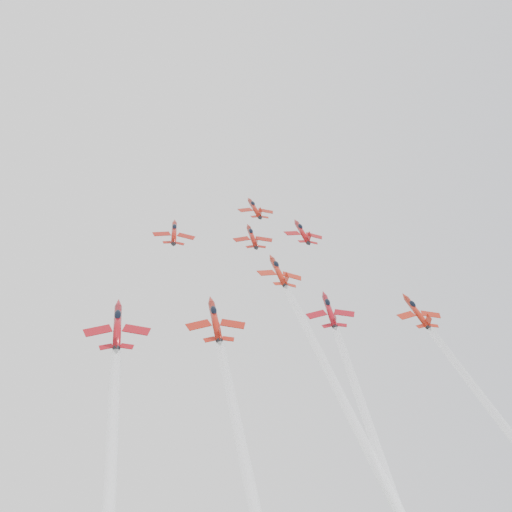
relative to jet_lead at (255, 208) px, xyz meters
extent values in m
cylinder|color=maroon|center=(0.00, -0.27, -0.29)|extent=(1.03, 8.10, 6.49)
cone|color=maroon|center=(0.00, 4.30, 3.17)|extent=(1.03, 2.27, 2.07)
cone|color=black|center=(0.00, -4.46, -3.46)|extent=(1.03, 1.52, 1.50)
ellipsoid|color=black|center=(0.00, 1.17, 1.39)|extent=(0.94, 2.16, 1.92)
cube|color=maroon|center=(-2.53, -0.84, -0.78)|extent=(3.82, 2.44, 1.09)
cube|color=maroon|center=(2.53, -0.84, -0.78)|extent=(3.82, 2.44, 1.09)
cube|color=maroon|center=(0.00, -4.24, -1.88)|extent=(0.11, 2.48, 2.52)
cube|color=maroon|center=(-1.31, -3.71, -2.89)|extent=(1.84, 1.20, 0.63)
cube|color=maroon|center=(1.31, -3.71, -2.89)|extent=(1.84, 1.20, 0.63)
cylinder|color=maroon|center=(-19.80, -11.70, -8.94)|extent=(1.04, 8.18, 6.55)
cone|color=maroon|center=(-19.80, -7.09, -5.45)|extent=(1.04, 2.29, 2.09)
cone|color=black|center=(-19.80, -15.93, -12.14)|extent=(1.04, 1.53, 1.52)
ellipsoid|color=black|center=(-19.80, -10.25, -7.25)|extent=(0.95, 2.18, 1.94)
cube|color=maroon|center=(-22.36, -12.27, -9.44)|extent=(3.86, 2.46, 1.10)
cube|color=maroon|center=(-17.24, -12.27, -9.44)|extent=(3.86, 2.46, 1.10)
cube|color=maroon|center=(-19.80, -15.71, -10.55)|extent=(0.11, 2.50, 2.54)
cube|color=maroon|center=(-21.13, -15.17, -11.57)|extent=(1.85, 1.21, 0.63)
cube|color=maroon|center=(-18.48, -15.17, -11.57)|extent=(1.85, 1.21, 0.63)
cylinder|color=maroon|center=(-3.03, -12.18, -9.31)|extent=(1.01, 7.93, 6.35)
cone|color=maroon|center=(-3.03, -7.72, -5.93)|extent=(1.01, 2.22, 2.02)
cone|color=black|center=(-3.03, -16.28, -12.41)|extent=(1.01, 1.49, 1.47)
ellipsoid|color=black|center=(-3.03, -10.78, -7.67)|extent=(0.92, 2.11, 1.88)
cube|color=maroon|center=(-5.51, -12.74, -9.79)|extent=(3.74, 2.38, 1.07)
cube|color=maroon|center=(-0.55, -12.74, -9.79)|extent=(3.74, 2.38, 1.07)
cube|color=maroon|center=(-3.03, -16.07, -10.87)|extent=(0.11, 2.43, 2.46)
cube|color=maroon|center=(-4.31, -15.55, -11.86)|extent=(1.80, 1.18, 0.61)
cube|color=maroon|center=(-1.74, -15.55, -11.86)|extent=(1.80, 1.18, 0.61)
cylinder|color=maroon|center=(8.99, -9.65, -7.39)|extent=(1.07, 8.39, 6.71)
cone|color=maroon|center=(8.99, -4.93, -3.82)|extent=(1.07, 2.35, 2.14)
cone|color=black|center=(8.99, -13.99, -10.68)|extent=(1.07, 1.57, 1.56)
ellipsoid|color=black|center=(8.99, -8.17, -5.66)|extent=(0.97, 2.23, 1.99)
cube|color=maroon|center=(6.37, -10.24, -7.90)|extent=(3.96, 2.52, 1.13)
cube|color=maroon|center=(11.61, -10.24, -7.90)|extent=(3.96, 2.52, 1.13)
cube|color=maroon|center=(8.99, -13.76, -9.04)|extent=(0.12, 2.57, 2.60)
cube|color=maroon|center=(7.63, -13.22, -10.09)|extent=(1.90, 1.25, 0.65)
cube|color=maroon|center=(10.35, -13.22, -10.09)|extent=(1.90, 1.25, 0.65)
cylinder|color=#AB2010|center=(-0.16, -23.71, -18.04)|extent=(1.08, 8.51, 6.81)
cone|color=#AB2010|center=(-0.16, -18.92, -14.41)|extent=(1.08, 2.38, 2.17)
cone|color=black|center=(-0.16, -28.11, -21.37)|extent=(1.08, 1.60, 1.58)
ellipsoid|color=black|center=(-0.16, -22.20, -16.28)|extent=(0.99, 2.26, 2.02)
cube|color=#AB2010|center=(-2.82, -24.31, -18.55)|extent=(4.02, 2.56, 1.15)
cube|color=#AB2010|center=(2.50, -24.31, -18.55)|extent=(4.02, 2.56, 1.15)
cube|color=#AB2010|center=(-0.16, -27.88, -19.71)|extent=(0.12, 2.60, 2.64)
cube|color=#AB2010|center=(-1.54, -27.33, -20.77)|extent=(1.93, 1.26, 0.66)
cube|color=#AB2010|center=(1.22, -27.33, -20.77)|extent=(1.93, 1.26, 0.66)
cylinder|color=white|center=(-0.16, -63.78, -48.37)|extent=(1.38, 71.53, 54.63)
cylinder|color=maroon|center=(-30.02, -38.06, -28.90)|extent=(1.20, 9.43, 7.55)
cone|color=maroon|center=(-30.02, -32.74, -24.88)|extent=(1.20, 2.64, 2.41)
cone|color=black|center=(-30.02, -42.93, -32.59)|extent=(1.20, 1.77, 1.75)
ellipsoid|color=black|center=(-30.02, -36.38, -26.95)|extent=(1.09, 2.51, 2.23)
cube|color=maroon|center=(-32.97, -38.72, -29.47)|extent=(4.45, 2.84, 1.27)
cube|color=maroon|center=(-27.07, -38.72, -29.47)|extent=(4.45, 2.84, 1.27)
cube|color=maroon|center=(-30.02, -42.68, -30.76)|extent=(0.13, 2.89, 2.93)
cube|color=maroon|center=(-31.55, -42.06, -31.93)|extent=(2.14, 1.40, 0.73)
cube|color=maroon|center=(-28.49, -42.06, -31.93)|extent=(2.14, 1.40, 0.73)
cylinder|color=#A01A0F|center=(-14.33, -36.80, -27.95)|extent=(1.16, 9.08, 7.27)
cone|color=#A01A0F|center=(-14.33, -31.69, -24.08)|extent=(1.16, 2.54, 2.32)
cone|color=black|center=(-14.33, -41.49, -31.50)|extent=(1.16, 1.70, 1.68)
ellipsoid|color=black|center=(-14.33, -35.19, -26.07)|extent=(1.05, 2.41, 2.15)
cube|color=#A01A0F|center=(-17.17, -37.44, -28.50)|extent=(4.28, 2.73, 1.23)
cube|color=#A01A0F|center=(-11.49, -37.44, -28.50)|extent=(4.28, 2.73, 1.23)
cube|color=#A01A0F|center=(-14.33, -41.25, -29.73)|extent=(0.13, 2.78, 2.82)
cube|color=#A01A0F|center=(-15.80, -40.66, -30.87)|extent=(2.06, 1.35, 0.70)
cube|color=#A01A0F|center=(-12.86, -40.66, -30.87)|extent=(2.06, 1.35, 0.70)
cylinder|color=maroon|center=(6.53, -34.24, -26.01)|extent=(1.02, 7.99, 6.40)
cone|color=maroon|center=(6.53, -29.74, -22.60)|extent=(1.02, 2.24, 2.04)
cone|color=black|center=(6.53, -38.37, -29.14)|extent=(1.02, 1.50, 1.48)
ellipsoid|color=black|center=(6.53, -32.82, -24.35)|extent=(0.93, 2.13, 1.89)
cube|color=maroon|center=(4.03, -34.80, -26.49)|extent=(3.77, 2.40, 1.08)
cube|color=maroon|center=(9.03, -34.80, -26.49)|extent=(3.77, 2.40, 1.08)
cube|color=maroon|center=(6.53, -38.16, -27.58)|extent=(0.11, 2.45, 2.48)
cube|color=maroon|center=(5.24, -37.63, -28.58)|extent=(1.81, 1.19, 0.62)
cube|color=maroon|center=(7.83, -37.63, -28.58)|extent=(1.81, 1.19, 0.62)
cylinder|color=#A91F10|center=(23.35, -34.36, -26.10)|extent=(1.00, 7.83, 6.26)
cone|color=#A91F10|center=(23.35, -29.95, -22.76)|extent=(1.00, 2.19, 2.00)
cone|color=black|center=(23.35, -38.40, -29.16)|extent=(1.00, 1.47, 1.45)
ellipsoid|color=black|center=(23.35, -32.97, -24.48)|extent=(0.91, 2.08, 1.85)
cube|color=#A91F10|center=(20.91, -34.91, -26.57)|extent=(3.69, 2.35, 1.06)
cube|color=#A91F10|center=(25.80, -34.91, -26.57)|extent=(3.69, 2.35, 1.06)
cube|color=#A91F10|center=(23.35, -38.19, -27.64)|extent=(0.11, 2.39, 2.43)
cube|color=#A91F10|center=(22.08, -37.68, -28.61)|extent=(1.77, 1.16, 0.60)
cube|color=#A91F10|center=(24.62, -37.68, -28.61)|extent=(1.77, 1.16, 0.60)
camera|label=1|loc=(-27.27, -131.04, -30.19)|focal=40.00mm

